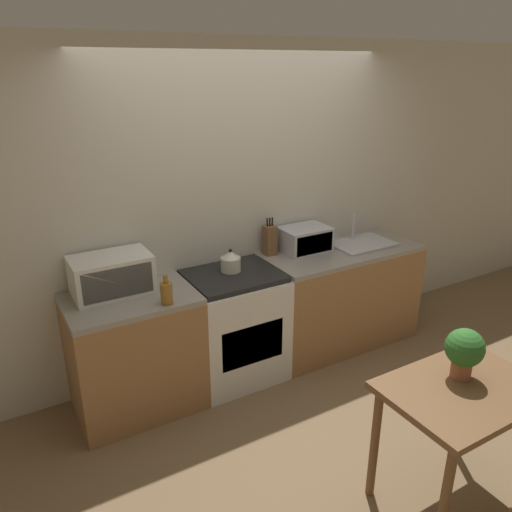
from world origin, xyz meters
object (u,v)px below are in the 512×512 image
(stove_range, at_px, (234,326))
(microwave, at_px, (112,275))
(kettle, at_px, (231,261))
(bottle, at_px, (166,293))
(dining_table, at_px, (461,405))
(toaster_oven, at_px, (305,239))

(stove_range, relative_size, microwave, 1.67)
(stove_range, height_order, microwave, microwave)
(kettle, xyz_separation_m, bottle, (-0.63, -0.29, 0.00))
(microwave, xyz_separation_m, dining_table, (1.37, -1.87, -0.38))
(stove_range, distance_m, microwave, 1.07)
(toaster_oven, bearing_deg, microwave, -179.37)
(stove_range, relative_size, dining_table, 1.05)
(stove_range, distance_m, dining_table, 1.82)
(bottle, relative_size, toaster_oven, 0.50)
(toaster_oven, xyz_separation_m, dining_table, (-0.28, -1.88, -0.35))
(kettle, distance_m, toaster_oven, 0.76)
(stove_range, xyz_separation_m, microwave, (-0.89, 0.12, 0.59))
(stove_range, height_order, dining_table, stove_range)
(microwave, bearing_deg, kettle, -3.87)
(kettle, bearing_deg, microwave, 176.13)
(stove_range, height_order, bottle, bottle)
(bottle, bearing_deg, microwave, 127.61)
(stove_range, bearing_deg, microwave, 172.29)
(stove_range, bearing_deg, toaster_oven, 10.25)
(toaster_oven, bearing_deg, stove_range, -169.75)
(bottle, height_order, toaster_oven, toaster_oven)
(stove_range, bearing_deg, kettle, 79.62)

